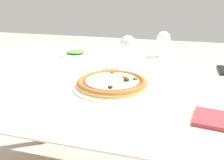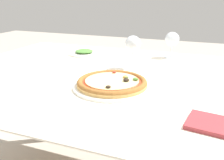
# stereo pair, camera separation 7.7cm
# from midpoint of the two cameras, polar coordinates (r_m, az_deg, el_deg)

# --- Properties ---
(dining_table) EXTENTS (1.44, 1.06, 0.71)m
(dining_table) POSITION_cam_midpoint_polar(r_m,az_deg,el_deg) (1.11, 0.54, -2.33)
(dining_table) COLOR #997047
(dining_table) RESTS_ON ground_plane
(pizza_plate) EXTENTS (0.29, 0.29, 0.04)m
(pizza_plate) POSITION_cam_midpoint_polar(r_m,az_deg,el_deg) (0.93, 2.38, -0.80)
(pizza_plate) COLOR white
(pizza_plate) RESTS_ON dining_table
(fork) EXTENTS (0.05, 0.17, 0.00)m
(fork) POSITION_cam_midpoint_polar(r_m,az_deg,el_deg) (1.22, -16.09, 2.64)
(fork) COLOR silver
(fork) RESTS_ON dining_table
(wine_glass_far_left) EXTENTS (0.07, 0.07, 0.15)m
(wine_glass_far_left) POSITION_cam_midpoint_polar(r_m,az_deg,el_deg) (1.15, 6.74, 8.01)
(wine_glass_far_left) COLOR silver
(wine_glass_far_left) RESTS_ON dining_table
(wine_glass_far_right) EXTENTS (0.08, 0.08, 0.14)m
(wine_glass_far_right) POSITION_cam_midpoint_polar(r_m,az_deg,el_deg) (1.40, 15.13, 8.82)
(wine_glass_far_right) COLOR silver
(wine_glass_far_right) RESTS_ON dining_table
(side_plate) EXTENTS (0.18, 0.18, 0.03)m
(side_plate) POSITION_cam_midpoint_polar(r_m,az_deg,el_deg) (1.45, -4.88, 6.24)
(side_plate) COLOR white
(side_plate) RESTS_ON dining_table
(napkin_folded) EXTENTS (0.16, 0.13, 0.01)m
(napkin_folded) POSITION_cam_midpoint_polar(r_m,az_deg,el_deg) (0.73, 25.65, -9.34)
(napkin_folded) COLOR #933338
(napkin_folded) RESTS_ON dining_table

